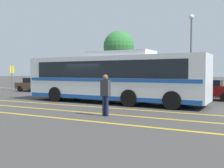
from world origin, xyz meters
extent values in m
plane|color=#423F3D|center=(0.00, 0.00, 0.00)|extent=(220.00, 220.00, 0.00)
cube|color=gold|center=(1.47, -1.89, 0.00)|extent=(31.91, 0.20, 0.01)
cube|color=gold|center=(1.47, -3.85, 0.00)|extent=(31.91, 0.20, 0.01)
cube|color=gold|center=(1.47, -5.76, 0.00)|extent=(31.91, 0.20, 0.01)
cube|color=#99999E|center=(1.47, 6.75, 0.07)|extent=(39.91, 0.36, 0.15)
cube|color=silver|center=(1.47, 0.31, 1.65)|extent=(11.98, 2.86, 2.66)
cube|color=black|center=(1.47, 0.31, 2.16)|extent=(10.31, 2.85, 1.04)
cube|color=#194CA5|center=(1.47, 0.31, 1.52)|extent=(11.74, 2.89, 0.20)
cube|color=#194CA5|center=(1.47, 0.31, 0.44)|extent=(11.74, 2.88, 0.24)
cube|color=black|center=(-4.51, 0.49, 1.70)|extent=(0.11, 2.20, 1.96)
cube|color=black|center=(-4.51, 0.49, 2.83)|extent=(0.09, 1.75, 0.24)
cube|color=silver|center=(2.06, 0.29, 3.14)|extent=(4.23, 2.13, 0.32)
cube|color=black|center=(-4.78, 0.50, 0.55)|extent=(0.10, 1.88, 0.04)
cube|color=black|center=(-4.78, 0.50, 0.35)|extent=(0.10, 1.88, 0.04)
cylinder|color=black|center=(-2.26, -0.78, 0.50)|extent=(1.01, 0.31, 1.00)
cylinder|color=black|center=(-2.19, 1.62, 0.50)|extent=(1.01, 0.31, 1.00)
cylinder|color=black|center=(3.22, -0.94, 0.50)|extent=(1.01, 0.31, 1.00)
cylinder|color=black|center=(3.29, 1.46, 0.50)|extent=(1.01, 0.31, 1.00)
cylinder|color=black|center=(5.72, -1.02, 0.50)|extent=(1.01, 0.31, 1.00)
cylinder|color=black|center=(5.79, 1.38, 0.50)|extent=(1.01, 0.31, 1.00)
cube|color=#4C3823|center=(-10.33, 5.74, 0.62)|extent=(3.99, 1.81, 0.64)
cube|color=black|center=(-10.43, 5.74, 1.18)|extent=(1.68, 1.58, 0.50)
cylinder|color=black|center=(-9.09, 6.58, 0.30)|extent=(0.60, 0.20, 0.60)
cylinder|color=black|center=(-9.10, 4.89, 0.30)|extent=(0.60, 0.20, 0.60)
cylinder|color=black|center=(-11.55, 6.60, 0.30)|extent=(0.60, 0.20, 0.60)
cylinder|color=black|center=(-11.57, 4.90, 0.30)|extent=(0.60, 0.20, 0.60)
cube|color=olive|center=(-3.91, 5.52, 0.63)|extent=(4.89, 1.85, 0.66)
cube|color=black|center=(-3.79, 5.52, 1.23)|extent=(2.07, 1.59, 0.54)
cylinder|color=black|center=(-5.40, 4.65, 0.30)|extent=(0.60, 0.21, 0.60)
cylinder|color=black|center=(-5.43, 6.32, 0.30)|extent=(0.60, 0.21, 0.60)
cylinder|color=black|center=(-2.39, 4.71, 0.30)|extent=(0.60, 0.21, 0.60)
cylinder|color=black|center=(-2.42, 6.38, 0.30)|extent=(0.60, 0.21, 0.60)
cube|color=black|center=(1.41, 5.24, 0.55)|extent=(4.53, 1.86, 0.51)
cube|color=black|center=(1.29, 5.25, 1.10)|extent=(1.93, 1.57, 0.58)
cylinder|color=black|center=(2.82, 6.02, 0.30)|extent=(0.61, 0.22, 0.60)
cylinder|color=black|center=(2.77, 4.38, 0.30)|extent=(0.61, 0.22, 0.60)
cylinder|color=black|center=(0.04, 6.10, 0.30)|extent=(0.61, 0.22, 0.60)
cylinder|color=black|center=(-0.01, 4.47, 0.30)|extent=(0.61, 0.22, 0.60)
cube|color=maroon|center=(6.63, 5.27, 0.67)|extent=(4.31, 1.90, 0.75)
cube|color=black|center=(6.74, 5.26, 1.25)|extent=(1.85, 1.57, 0.41)
cylinder|color=black|center=(5.28, 4.54, 0.30)|extent=(0.61, 0.23, 0.60)
cylinder|color=black|center=(5.36, 6.13, 0.30)|extent=(0.61, 0.23, 0.60)
cylinder|color=#191E38|center=(3.64, -4.39, 0.46)|extent=(0.14, 0.14, 0.91)
cylinder|color=#191E38|center=(3.47, -4.37, 0.46)|extent=(0.14, 0.14, 0.91)
cube|color=#333338|center=(3.55, -4.38, 1.27)|extent=(0.44, 0.26, 0.72)
sphere|color=brown|center=(3.55, -4.38, 1.75)|extent=(0.25, 0.25, 0.25)
cylinder|color=#59595E|center=(-6.40, -0.74, 1.27)|extent=(0.07, 0.07, 2.53)
cube|color=yellow|center=(-6.40, -0.74, 2.20)|extent=(0.04, 0.40, 0.56)
cylinder|color=#59595E|center=(4.99, 7.97, 3.19)|extent=(0.14, 0.14, 6.39)
sphere|color=silver|center=(4.99, 7.97, 6.60)|extent=(0.43, 0.43, 0.43)
cylinder|color=#513823|center=(-2.24, 8.97, 1.72)|extent=(0.28, 0.28, 3.44)
sphere|color=#337A38|center=(-2.24, 8.97, 4.59)|extent=(3.06, 3.06, 3.06)
camera|label=1|loc=(9.19, -14.66, 1.96)|focal=42.00mm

